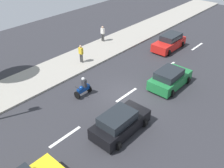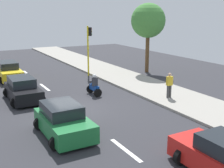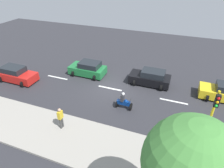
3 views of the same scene
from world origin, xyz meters
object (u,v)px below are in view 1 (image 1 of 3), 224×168
at_px(car_black, 120,123).
at_px(pedestrian_by_tree, 81,53).
at_px(car_red, 169,42).
at_px(pedestrian_near_signal, 103,33).
at_px(car_green, 170,79).
at_px(motorcycle, 83,88).

xyz_separation_m(car_black, pedestrian_by_tree, (8.56, -4.66, 0.35)).
bearing_deg(car_red, pedestrian_near_signal, 27.48).
xyz_separation_m(car_red, car_black, (-4.19, 12.91, 0.00)).
xyz_separation_m(car_black, pedestrian_near_signal, (10.51, -9.62, 0.35)).
xyz_separation_m(car_red, pedestrian_by_tree, (4.37, 8.25, 0.35)).
distance_m(car_green, pedestrian_by_tree, 8.37).
bearing_deg(car_black, motorcycle, -15.07).
height_order(car_green, pedestrian_near_signal, pedestrian_near_signal).
height_order(car_black, motorcycle, motorcycle).
relative_size(car_red, pedestrian_near_signal, 2.43).
xyz_separation_m(pedestrian_near_signal, pedestrian_by_tree, (-1.96, 4.96, 0.00)).
bearing_deg(car_black, car_green, -86.24).
relative_size(car_green, pedestrian_near_signal, 2.26).
bearing_deg(car_black, pedestrian_near_signal, -42.46).
relative_size(car_red, motorcycle, 2.69).
bearing_deg(car_green, pedestrian_by_tree, 13.74).
xyz_separation_m(motorcycle, pedestrian_by_tree, (3.91, -3.41, 0.42)).
bearing_deg(pedestrian_by_tree, pedestrian_near_signal, -68.47).
distance_m(car_red, motorcycle, 11.67).
relative_size(motorcycle, pedestrian_near_signal, 0.91).
height_order(car_red, pedestrian_by_tree, pedestrian_by_tree).
height_order(car_green, motorcycle, motorcycle).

